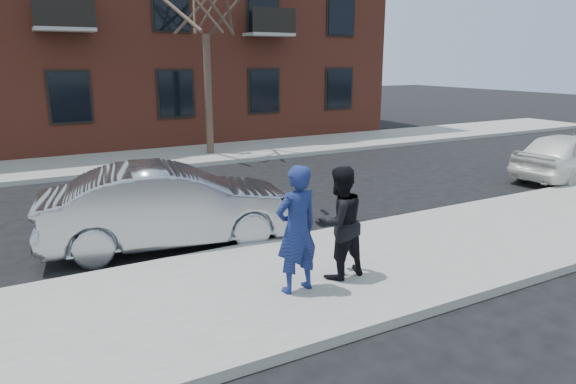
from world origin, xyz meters
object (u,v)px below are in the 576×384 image
white_car (569,156)px  man_peacoat (339,223)px  man_hoodie (297,229)px  silver_sedan (172,206)px

white_car → man_peacoat: bearing=99.3°
white_car → man_peacoat: 10.62m
white_car → man_hoodie: bearing=98.7°
man_hoodie → man_peacoat: (0.84, 0.13, -0.06)m
silver_sedan → white_car: silver_sedan is taller
silver_sedan → man_hoodie: man_hoodie is taller
white_car → man_peacoat: size_ratio=2.35×
silver_sedan → man_peacoat: 3.53m
silver_sedan → white_car: size_ratio=1.14×
silver_sedan → man_peacoat: man_peacoat is taller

